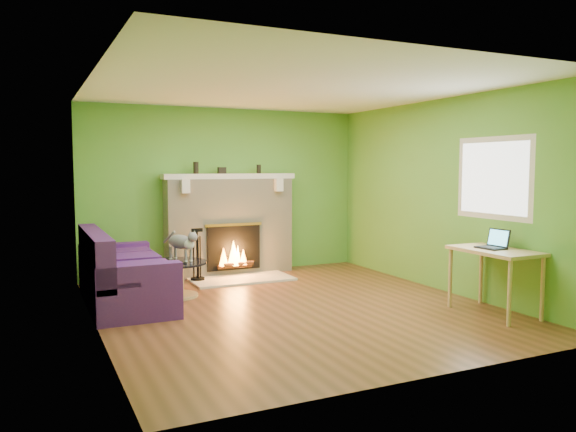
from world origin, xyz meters
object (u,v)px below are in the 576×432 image
sofa (121,276)px  cat (180,245)px  desk (495,257)px  coffee_table (176,276)px

sofa → cat: size_ratio=3.13×
sofa → desk: bearing=-31.0°
sofa → cat: 0.86m
sofa → coffee_table: size_ratio=2.51×
sofa → desk: (3.81, -2.29, 0.30)m
sofa → cat: (0.79, 0.16, 0.31)m
sofa → coffee_table: bearing=8.6°
coffee_table → desk: size_ratio=0.80×
cat → desk: bearing=-62.3°
coffee_table → desk: 3.94m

